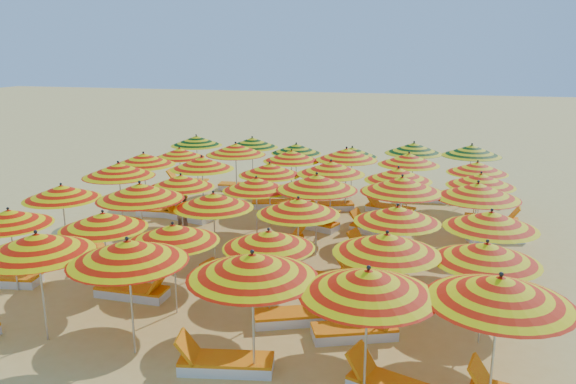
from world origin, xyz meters
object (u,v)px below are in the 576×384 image
(lounger_17, at_px, (376,229))
(lounger_25, at_px, (280,191))
(umbrella_25, at_px, (202,163))
(lounger_6, at_px, (296,316))
(umbrella_12, at_px, (62,192))
(lounger_14, at_px, (163,211))
(umbrella_7, at_px, (103,220))
(lounger_12, at_px, (277,240))
(lounger_10, at_px, (315,279))
(lounger_21, at_px, (389,209))
(umbrella_38, at_px, (296,149))
(lounger_4, at_px, (4,278))
(umbrella_31, at_px, (236,149))
(lounger_15, at_px, (187,215))
(umbrella_29, at_px, (481,180))
(beachgoer_b, at_px, (183,212))
(umbrella_32, at_px, (291,156))
(lounger_9, at_px, (234,270))
(lounger_7, at_px, (357,330))
(lounger_24, at_px, (241,186))
(lounger_27, at_px, (481,199))
(umbrella_39, at_px, (352,152))
(lounger_23, at_px, (187,182))
(umbrella_4, at_px, (368,282))
(umbrella_41, at_px, (472,150))
(lounger_20, at_px, (328,206))
(umbrella_26, at_px, (270,169))
(umbrella_30, at_px, (179,153))
(umbrella_3, at_px, (252,266))
(umbrella_9, at_px, (269,239))
(umbrella_17, at_px, (491,220))
(umbrella_10, at_px, (387,243))
(umbrella_21, at_px, (317,182))
(umbrella_34, at_px, (409,159))
(lounger_22, at_px, (492,220))
(lounger_13, at_px, (377,252))
(umbrella_11, at_px, (487,252))
(umbrella_37, at_px, (252,142))
(umbrella_5, at_px, (500,290))
(umbrella_1, at_px, (37,244))
(umbrella_6, at_px, (9,217))
(umbrella_14, at_px, (213,200))
(lounger_8, at_px, (128,258))
(umbrella_28, at_px, (398,174))
(umbrella_23, at_px, (478,191))
(umbrella_35, at_px, (477,168))
(lounger_18, at_px, (493,236))
(lounger_26, at_px, (424,197))
(umbrella_15, at_px, (298,206))
(umbrella_20, at_px, (256,184))

(lounger_17, distance_m, lounger_25, 5.85)
(umbrella_25, xyz_separation_m, lounger_6, (4.87, -6.32, -1.84))
(umbrella_12, height_order, lounger_14, umbrella_12)
(umbrella_7, bearing_deg, lounger_12, 57.30)
(lounger_10, bearing_deg, lounger_21, -93.75)
(umbrella_38, distance_m, lounger_4, 11.71)
(umbrella_31, bearing_deg, lounger_15, -111.11)
(umbrella_29, bearing_deg, beachgoer_b, -169.14)
(umbrella_25, relative_size, umbrella_32, 0.99)
(umbrella_38, xyz_separation_m, lounger_9, (0.56, -8.56, -1.70))
(beachgoer_b, bearing_deg, lounger_7, 155.39)
(lounger_24, distance_m, lounger_27, 9.53)
(umbrella_39, relative_size, lounger_23, 1.43)
(umbrella_4, distance_m, lounger_6, 3.51)
(umbrella_41, bearing_deg, lounger_20, -156.42)
(umbrella_12, height_order, umbrella_26, umbrella_12)
(umbrella_30, bearing_deg, lounger_6, -51.77)
(umbrella_3, height_order, umbrella_9, umbrella_3)
(umbrella_17, xyz_separation_m, umbrella_31, (-8.49, 6.46, 0.12))
(umbrella_10, relative_size, umbrella_21, 1.00)
(umbrella_34, relative_size, lounger_25, 1.59)
(lounger_6, bearing_deg, lounger_22, 37.49)
(umbrella_32, bearing_deg, lounger_13, -50.34)
(umbrella_11, bearing_deg, umbrella_37, 127.98)
(lounger_6, relative_size, lounger_7, 1.00)
(umbrella_5, bearing_deg, umbrella_1, 179.37)
(umbrella_1, height_order, umbrella_30, umbrella_1)
(lounger_7, distance_m, lounger_24, 12.76)
(umbrella_3, relative_size, lounger_20, 1.58)
(lounger_4, distance_m, lounger_13, 9.72)
(umbrella_6, xyz_separation_m, umbrella_14, (4.15, 2.42, 0.07))
(lounger_15, bearing_deg, lounger_8, 108.20)
(lounger_24, bearing_deg, umbrella_28, -38.24)
(umbrella_7, bearing_deg, umbrella_10, -1.74)
(umbrella_23, distance_m, umbrella_35, 4.14)
(umbrella_31, distance_m, lounger_18, 9.44)
(umbrella_21, relative_size, lounger_17, 1.55)
(umbrella_17, relative_size, lounger_18, 1.51)
(lounger_13, distance_m, lounger_20, 4.93)
(umbrella_29, distance_m, lounger_26, 4.89)
(lounger_8, xyz_separation_m, lounger_17, (6.23, 4.33, 0.00))
(umbrella_9, relative_size, lounger_24, 1.17)
(umbrella_15, relative_size, umbrella_20, 1.01)
(umbrella_15, xyz_separation_m, umbrella_28, (2.09, 4.25, 0.01))
(umbrella_20, xyz_separation_m, lounger_23, (-5.24, 6.32, -1.71))
(lounger_21, relative_size, beachgoer_b, 1.31)
(lounger_8, distance_m, lounger_24, 8.61)
(umbrella_14, height_order, lounger_27, umbrella_14)
(umbrella_23, relative_size, umbrella_25, 1.14)
(umbrella_20, bearing_deg, umbrella_23, -0.14)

